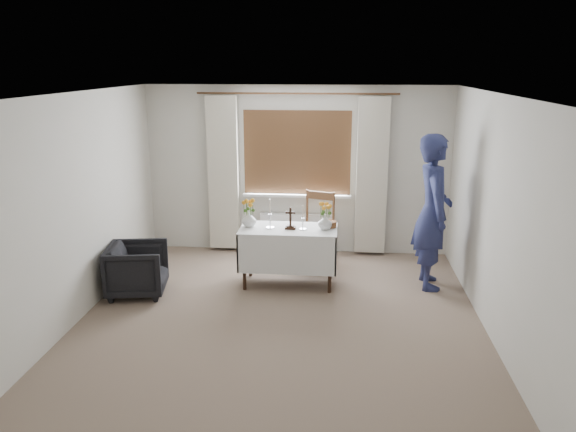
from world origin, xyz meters
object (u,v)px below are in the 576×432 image
object	(u,v)px
armchair	(137,269)
flower_vase_left	(249,219)
person	(433,212)
wooden_cross	(290,218)
altar_table	(289,256)
flower_vase_right	(325,222)
wooden_chair	(315,229)

from	to	relation	value
armchair	flower_vase_left	world-z (taller)	flower_vase_left
person	wooden_cross	world-z (taller)	person
altar_table	wooden_cross	world-z (taller)	wooden_cross
flower_vase_left	flower_vase_right	xyz separation A→B (m)	(0.98, -0.04, -0.00)
wooden_chair	wooden_cross	size ratio (longest dim) A/B	3.61
armchair	wooden_cross	bearing A→B (deg)	-85.61
armchair	flower_vase_left	size ratio (longest dim) A/B	3.69
altar_table	armchair	xyz separation A→B (m)	(-1.84, -0.49, -0.06)
altar_table	flower_vase_right	size ratio (longest dim) A/B	6.61
person	flower_vase_right	world-z (taller)	person
flower_vase_left	altar_table	bearing A→B (deg)	-3.58
flower_vase_right	wooden_chair	bearing A→B (deg)	101.07
person	flower_vase_right	size ratio (longest dim) A/B	10.52
wooden_chair	person	xyz separation A→B (m)	(1.51, -0.69, 0.47)
flower_vase_left	armchair	bearing A→B (deg)	-158.65
wooden_chair	person	world-z (taller)	person
armchair	wooden_cross	world-z (taller)	wooden_cross
altar_table	wooden_chair	distance (m)	0.89
altar_table	flower_vase_left	bearing A→B (deg)	176.42
altar_table	flower_vase_left	distance (m)	0.70
wooden_chair	flower_vase_right	size ratio (longest dim) A/B	5.48
altar_table	person	bearing A→B (deg)	4.25
wooden_chair	person	bearing A→B (deg)	-5.86
wooden_cross	flower_vase_right	world-z (taller)	wooden_cross
armchair	person	bearing A→B (deg)	-89.72
armchair	altar_table	bearing A→B (deg)	-84.56
altar_table	person	size ratio (longest dim) A/B	0.63
wooden_chair	wooden_cross	bearing A→B (deg)	-89.07
wooden_chair	flower_vase_left	size ratio (longest dim) A/B	5.37
armchair	flower_vase_right	size ratio (longest dim) A/B	3.77
altar_table	flower_vase_right	distance (m)	0.66
armchair	flower_vase_right	bearing A→B (deg)	-87.68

